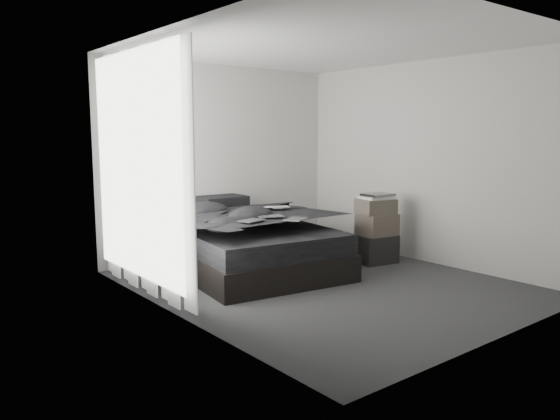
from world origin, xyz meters
TOP-DOWN VIEW (x-y plane):
  - floor at (0.00, 0.00)m, footprint 3.60×4.20m
  - ceiling at (0.00, 0.00)m, footprint 3.60×4.20m
  - wall_back at (0.00, 2.10)m, footprint 3.60×0.01m
  - wall_front at (0.00, -2.10)m, footprint 3.60×0.01m
  - wall_left at (-1.80, 0.00)m, footprint 0.01×4.20m
  - wall_right at (1.80, 0.00)m, footprint 0.01×4.20m
  - window_left at (-1.78, 0.90)m, footprint 0.02×2.00m
  - curtain_left at (-1.73, 0.90)m, footprint 0.06×2.12m
  - bed at (-0.31, 1.02)m, footprint 2.00×2.46m
  - mattress at (-0.31, 1.02)m, footprint 1.92×2.39m
  - duvet at (-0.32, 0.97)m, footprint 1.91×2.13m
  - pillow_lower at (-0.24, 1.89)m, footprint 0.73×0.55m
  - pillow_upper at (-0.17, 1.86)m, footprint 0.65×0.46m
  - laptop at (0.11, 1.02)m, footprint 0.42×0.37m
  - comic_a at (-0.66, 0.46)m, footprint 0.32×0.25m
  - comic_b at (-0.32, 0.58)m, footprint 0.33×0.27m
  - comic_c at (-0.22, 0.24)m, footprint 0.34×0.29m
  - side_stand at (-1.48, 1.07)m, footprint 0.39×0.39m
  - papers at (-1.47, 1.06)m, footprint 0.30×0.25m
  - floor_books at (-1.41, 0.97)m, footprint 0.18×0.21m
  - box_lower at (1.23, 0.35)m, footprint 0.55×0.47m
  - box_mid at (1.24, 0.34)m, footprint 0.50×0.41m
  - box_upper at (1.22, 0.35)m, footprint 0.51×0.45m
  - art_book_white at (1.23, 0.35)m, footprint 0.42×0.36m
  - art_book_snake at (1.24, 0.34)m, footprint 0.39×0.32m

SIDE VIEW (x-z plane):
  - floor at x=0.00m, z-range -0.01..0.01m
  - floor_books at x=-1.41m, z-range 0.00..0.13m
  - bed at x=-0.31m, z-range 0.00..0.31m
  - box_lower at x=1.23m, z-range 0.00..0.36m
  - side_stand at x=-1.48m, z-range 0.00..0.69m
  - mattress at x=-0.31m, z-range 0.31..0.54m
  - box_mid at x=1.24m, z-range 0.36..0.64m
  - pillow_lower at x=-0.24m, z-range 0.54..0.70m
  - duvet at x=-0.32m, z-range 0.54..0.81m
  - papers at x=-1.47m, z-range 0.69..0.71m
  - box_upper at x=1.22m, z-range 0.64..0.84m
  - pillow_upper at x=-0.17m, z-range 0.70..0.84m
  - comic_a at x=-0.66m, z-range 0.81..0.82m
  - comic_b at x=-0.32m, z-range 0.81..0.82m
  - laptop at x=0.11m, z-range 0.81..0.83m
  - comic_c at x=-0.22m, z-range 0.82..0.83m
  - art_book_white at x=1.23m, z-range 0.84..0.87m
  - art_book_snake at x=1.24m, z-range 0.87..0.91m
  - curtain_left at x=-1.73m, z-range 0.04..2.52m
  - wall_back at x=0.00m, z-range 0.00..2.60m
  - wall_front at x=0.00m, z-range 0.00..2.60m
  - wall_left at x=-1.80m, z-range 0.00..2.60m
  - wall_right at x=1.80m, z-range 0.00..2.60m
  - window_left at x=-1.78m, z-range 0.20..2.50m
  - ceiling at x=0.00m, z-range 2.60..2.60m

